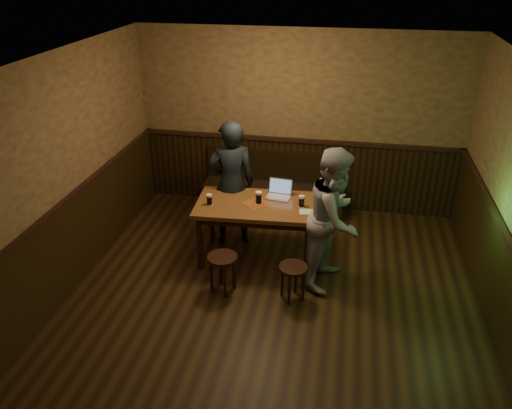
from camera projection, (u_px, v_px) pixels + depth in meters
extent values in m
cube|color=black|center=(265.00, 322.00, 5.68)|extent=(5.00, 6.00, 0.02)
cube|color=beige|center=(267.00, 72.00, 4.39)|extent=(5.00, 6.00, 0.02)
cube|color=olive|center=(299.00, 122.00, 7.66)|extent=(5.00, 0.02, 2.80)
cube|color=olive|center=(40.00, 193.00, 5.45)|extent=(0.02, 6.00, 2.80)
cube|color=black|center=(297.00, 174.00, 8.02)|extent=(4.98, 0.04, 1.10)
cube|color=black|center=(56.00, 259.00, 5.83)|extent=(0.04, 5.98, 1.10)
cube|color=black|center=(508.00, 310.00, 5.01)|extent=(0.04, 5.98, 1.10)
cube|color=black|center=(298.00, 140.00, 7.73)|extent=(4.98, 0.06, 0.06)
cube|color=black|center=(49.00, 215.00, 5.56)|extent=(0.06, 5.98, 0.06)
cube|color=black|center=(273.00, 198.00, 7.99)|extent=(2.20, 0.50, 0.45)
cube|color=black|center=(275.00, 165.00, 7.95)|extent=(2.20, 0.10, 0.50)
cube|color=#553018|center=(256.00, 205.00, 6.48)|extent=(1.61, 0.98, 0.06)
cube|color=black|center=(256.00, 211.00, 6.52)|extent=(1.47, 0.84, 0.09)
cube|color=maroon|center=(256.00, 203.00, 6.47)|extent=(0.41, 0.41, 0.00)
cylinder|color=black|center=(200.00, 243.00, 6.44)|extent=(0.08, 0.08, 0.78)
cylinder|color=black|center=(211.00, 217.00, 7.07)|extent=(0.08, 0.08, 0.78)
cylinder|color=black|center=(307.00, 251.00, 6.28)|extent=(0.08, 0.08, 0.78)
cylinder|color=black|center=(309.00, 223.00, 6.91)|extent=(0.08, 0.08, 0.78)
cylinder|color=black|center=(222.00, 258.00, 5.98)|extent=(0.49, 0.49, 0.04)
cylinder|color=black|center=(234.00, 273.00, 6.12)|extent=(0.04, 0.04, 0.48)
cylinder|color=black|center=(221.00, 268.00, 6.21)|extent=(0.04, 0.04, 0.48)
cylinder|color=black|center=(211.00, 276.00, 6.06)|extent=(0.04, 0.04, 0.48)
cylinder|color=black|center=(225.00, 281.00, 5.97)|extent=(0.04, 0.04, 0.48)
cylinder|color=black|center=(293.00, 268.00, 5.85)|extent=(0.40, 0.40, 0.04)
cylinder|color=black|center=(303.00, 286.00, 5.91)|extent=(0.04, 0.04, 0.44)
cylinder|color=black|center=(296.00, 277.00, 6.06)|extent=(0.04, 0.04, 0.44)
cylinder|color=black|center=(282.00, 281.00, 5.99)|extent=(0.04, 0.04, 0.44)
cylinder|color=black|center=(289.00, 290.00, 5.84)|extent=(0.04, 0.04, 0.44)
cylinder|color=#A21E13|center=(210.00, 204.00, 6.44)|extent=(0.09, 0.09, 0.00)
cylinder|color=silver|center=(210.00, 204.00, 6.44)|extent=(0.08, 0.08, 0.00)
cylinder|color=black|center=(209.00, 200.00, 6.41)|extent=(0.07, 0.07, 0.11)
cylinder|color=beige|center=(209.00, 195.00, 6.38)|extent=(0.07, 0.07, 0.03)
cylinder|color=#A21E13|center=(259.00, 203.00, 6.47)|extent=(0.11, 0.11, 0.00)
cylinder|color=silver|center=(259.00, 203.00, 6.47)|extent=(0.09, 0.09, 0.00)
cylinder|color=black|center=(259.00, 198.00, 6.44)|extent=(0.08, 0.08, 0.13)
cylinder|color=beige|center=(259.00, 193.00, 6.41)|extent=(0.08, 0.08, 0.03)
cylinder|color=#A21E13|center=(301.00, 206.00, 6.39)|extent=(0.10, 0.10, 0.00)
cylinder|color=silver|center=(301.00, 206.00, 6.39)|extent=(0.08, 0.08, 0.00)
cylinder|color=black|center=(301.00, 202.00, 6.36)|extent=(0.07, 0.07, 0.12)
cylinder|color=beige|center=(302.00, 197.00, 6.33)|extent=(0.08, 0.08, 0.03)
cube|color=silver|center=(278.00, 197.00, 6.61)|extent=(0.34, 0.26, 0.02)
cube|color=#B2B2B7|center=(278.00, 196.00, 6.61)|extent=(0.31, 0.21, 0.00)
cube|color=silver|center=(281.00, 186.00, 6.66)|extent=(0.32, 0.10, 0.21)
cube|color=#526B98|center=(280.00, 186.00, 6.65)|extent=(0.29, 0.08, 0.18)
cube|color=silver|center=(308.00, 212.00, 6.26)|extent=(0.23, 0.17, 0.00)
imported|color=black|center=(231.00, 184.00, 6.83)|extent=(0.77, 0.64, 1.82)
imported|color=#98979D|center=(334.00, 218.00, 6.00)|extent=(0.89, 1.02, 1.78)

